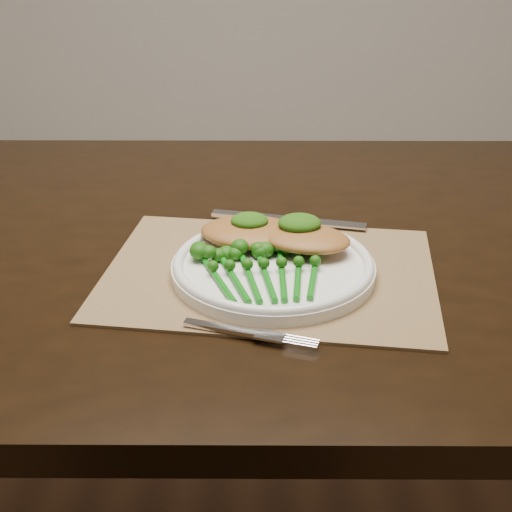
{
  "coord_description": "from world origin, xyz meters",
  "views": [
    {
      "loc": [
        0.05,
        -0.98,
        1.19
      ],
      "look_at": [
        0.03,
        -0.17,
        0.78
      ],
      "focal_mm": 50.0,
      "sensor_mm": 36.0,
      "label": 1
    }
  ],
  "objects_px": {
    "placemat": "(269,273)",
    "dinner_plate": "(273,266)",
    "chicken_fillet_left": "(252,232)",
    "broccolini_bundle": "(266,276)",
    "dining_table": "(229,433)"
  },
  "relations": [
    {
      "from": "placemat",
      "to": "dinner_plate",
      "type": "bearing_deg",
      "value": -46.98
    },
    {
      "from": "placemat",
      "to": "broccolini_bundle",
      "type": "height_order",
      "value": "broccolini_bundle"
    },
    {
      "from": "placemat",
      "to": "chicken_fillet_left",
      "type": "relative_size",
      "value": 3.01
    },
    {
      "from": "dining_table",
      "to": "broccolini_bundle",
      "type": "relative_size",
      "value": 9.11
    },
    {
      "from": "placemat",
      "to": "chicken_fillet_left",
      "type": "distance_m",
      "value": 0.07
    },
    {
      "from": "dining_table",
      "to": "placemat",
      "type": "bearing_deg",
      "value": -62.93
    },
    {
      "from": "placemat",
      "to": "dinner_plate",
      "type": "relative_size",
      "value": 1.62
    },
    {
      "from": "placemat",
      "to": "dinner_plate",
      "type": "height_order",
      "value": "dinner_plate"
    },
    {
      "from": "broccolini_bundle",
      "to": "chicken_fillet_left",
      "type": "bearing_deg",
      "value": 92.99
    },
    {
      "from": "chicken_fillet_left",
      "to": "placemat",
      "type": "bearing_deg",
      "value": -59.58
    },
    {
      "from": "dining_table",
      "to": "chicken_fillet_left",
      "type": "xyz_separation_m",
      "value": [
        0.04,
        -0.07,
        0.41
      ]
    },
    {
      "from": "dining_table",
      "to": "broccolini_bundle",
      "type": "xyz_separation_m",
      "value": [
        0.06,
        -0.17,
        0.4
      ]
    },
    {
      "from": "chicken_fillet_left",
      "to": "broccolini_bundle",
      "type": "height_order",
      "value": "chicken_fillet_left"
    },
    {
      "from": "dining_table",
      "to": "dinner_plate",
      "type": "height_order",
      "value": "dinner_plate"
    },
    {
      "from": "dinner_plate",
      "to": "chicken_fillet_left",
      "type": "distance_m",
      "value": 0.07
    }
  ]
}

